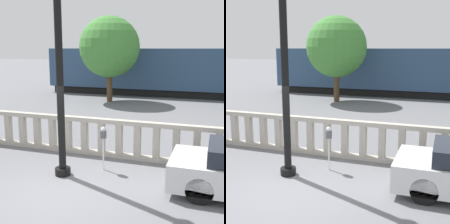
{
  "view_description": "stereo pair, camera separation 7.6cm",
  "coord_description": "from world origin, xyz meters",
  "views": [
    {
      "loc": [
        3.52,
        -6.43,
        3.48
      ],
      "look_at": [
        0.02,
        3.72,
        1.27
      ],
      "focal_mm": 50.0,
      "sensor_mm": 36.0,
      "label": 1
    },
    {
      "loc": [
        3.59,
        -6.41,
        3.48
      ],
      "look_at": [
        0.02,
        3.72,
        1.27
      ],
      "focal_mm": 50.0,
      "sensor_mm": 36.0,
      "label": 2
    }
  ],
  "objects": [
    {
      "name": "parking_meter",
      "position": [
        0.49,
        1.59,
        1.04
      ],
      "size": [
        0.18,
        0.18,
        1.29
      ],
      "color": "silver",
      "rests_on": "ground"
    },
    {
      "name": "train_near",
      "position": [
        3.39,
        16.85,
        1.81
      ],
      "size": [
        24.8,
        2.98,
        4.05
      ],
      "color": "black",
      "rests_on": "ground"
    },
    {
      "name": "lamppost",
      "position": [
        -0.46,
        0.87,
        3.08
      ],
      "size": [
        0.44,
        0.44,
        5.83
      ],
      "color": "black",
      "rests_on": "ground"
    },
    {
      "name": "balustrade",
      "position": [
        -0.0,
        2.72,
        0.62
      ],
      "size": [
        13.16,
        0.24,
        1.25
      ],
      "color": "#ADA599",
      "rests_on": "ground"
    },
    {
      "name": "ground_plane",
      "position": [
        0.0,
        0.0,
        0.0
      ],
      "size": [
        160.0,
        160.0,
        0.0
      ],
      "primitive_type": "plane",
      "color": "slate"
    },
    {
      "name": "tree_right",
      "position": [
        -3.29,
        12.82,
        3.54
      ],
      "size": [
        3.91,
        3.91,
        5.51
      ],
      "color": "#4C3823",
      "rests_on": "ground"
    }
  ]
}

